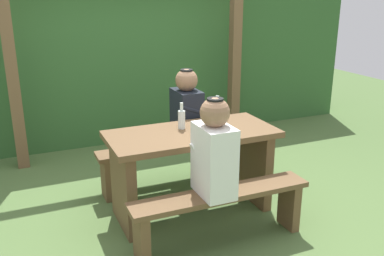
{
  "coord_description": "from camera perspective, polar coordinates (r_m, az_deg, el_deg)",
  "views": [
    {
      "loc": [
        -1.33,
        -3.08,
        1.86
      ],
      "look_at": [
        0.0,
        0.0,
        0.77
      ],
      "focal_mm": 40.15,
      "sensor_mm": 36.0,
      "label": 1
    }
  ],
  "objects": [
    {
      "name": "bench_far",
      "position": [
        4.16,
        -2.99,
        -3.83
      ],
      "size": [
        1.4,
        0.24,
        0.43
      ],
      "color": "brown",
      "rests_on": "ground_plane"
    },
    {
      "name": "ground_plane",
      "position": [
        3.83,
        0.0,
        -10.95
      ],
      "size": [
        12.0,
        12.0,
        0.0
      ],
      "primitive_type": "plane",
      "color": "#506D39"
    },
    {
      "name": "bottle_right",
      "position": [
        3.72,
        3.37,
        2.08
      ],
      "size": [
        0.06,
        0.06,
        0.25
      ],
      "color": "silver",
      "rests_on": "picnic_table"
    },
    {
      "name": "bottle_left",
      "position": [
        3.59,
        -1.39,
        1.26
      ],
      "size": [
        0.06,
        0.06,
        0.22
      ],
      "color": "silver",
      "rests_on": "picnic_table"
    },
    {
      "name": "drinking_glass",
      "position": [
        3.43,
        0.89,
        -0.32
      ],
      "size": [
        0.07,
        0.07,
        0.08
      ],
      "primitive_type": "cylinder",
      "color": "silver",
      "rests_on": "picnic_table"
    },
    {
      "name": "pergola_post_left",
      "position": [
        4.8,
        -22.75,
        6.36
      ],
      "size": [
        0.12,
        0.12,
        2.0
      ],
      "primitive_type": "cube",
      "color": "brown",
      "rests_on": "ground_plane"
    },
    {
      "name": "pergola_post_right",
      "position": [
        5.48,
        5.7,
        8.94
      ],
      "size": [
        0.12,
        0.12,
        2.0
      ],
      "primitive_type": "cube",
      "color": "brown",
      "rests_on": "ground_plane"
    },
    {
      "name": "hedge_backdrop",
      "position": [
        5.69,
        -9.61,
        7.97
      ],
      "size": [
        6.4,
        0.78,
        1.78
      ],
      "primitive_type": "cube",
      "color": "#325F2D",
      "rests_on": "ground_plane"
    },
    {
      "name": "person_black_coat",
      "position": [
        4.07,
        -0.7,
        2.45
      ],
      "size": [
        0.25,
        0.35,
        0.72
      ],
      "color": "black",
      "rests_on": "bench_far"
    },
    {
      "name": "picnic_table",
      "position": [
        3.62,
        0.0,
        -3.98
      ],
      "size": [
        1.4,
        0.64,
        0.74
      ],
      "color": "brown",
      "rests_on": "ground_plane"
    },
    {
      "name": "person_white_shirt",
      "position": [
        3.04,
        2.94,
        -3.07
      ],
      "size": [
        0.25,
        0.35,
        0.72
      ],
      "color": "white",
      "rests_on": "bench_near"
    },
    {
      "name": "bench_near",
      "position": [
        3.25,
        3.87,
        -10.39
      ],
      "size": [
        1.4,
        0.24,
        0.43
      ],
      "color": "brown",
      "rests_on": "ground_plane"
    }
  ]
}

